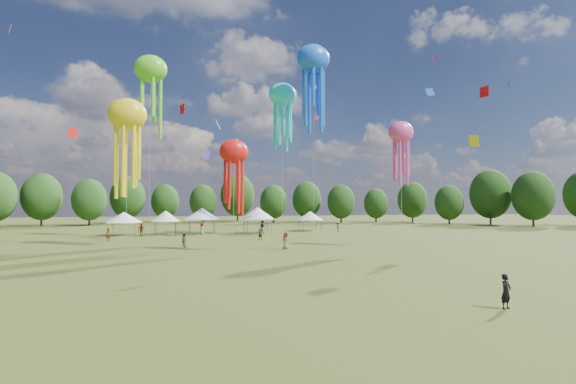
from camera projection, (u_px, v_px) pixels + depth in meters
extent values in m
plane|color=#384416|center=(352.00, 314.00, 19.00)|extent=(300.00, 300.00, 0.00)
imported|color=black|center=(506.00, 291.00, 19.88)|extent=(0.70, 0.56, 1.66)
imported|color=gray|center=(184.00, 241.00, 47.65)|extent=(0.95, 0.94, 1.55)
imported|color=gray|center=(202.00, 229.00, 67.04)|extent=(0.62, 0.94, 1.89)
imported|color=gray|center=(337.00, 227.00, 74.43)|extent=(0.89, 0.94, 1.53)
imported|color=gray|center=(263.00, 226.00, 75.36)|extent=(1.42, 1.35, 1.93)
imported|color=gray|center=(141.00, 230.00, 65.11)|extent=(1.16, 0.67, 1.85)
imported|color=gray|center=(260.00, 234.00, 57.79)|extent=(1.56, 0.79, 1.60)
imported|color=gray|center=(108.00, 235.00, 55.95)|extent=(0.73, 0.73, 1.71)
imported|color=gray|center=(286.00, 241.00, 45.97)|extent=(1.06, 1.04, 1.85)
cylinder|color=#47474C|center=(108.00, 230.00, 63.86)|extent=(0.08, 0.08, 1.93)
cylinder|color=#47474C|center=(113.00, 229.00, 67.73)|extent=(0.08, 0.08, 1.93)
cylinder|color=#47474C|center=(135.00, 230.00, 64.74)|extent=(0.08, 0.08, 1.93)
cylinder|color=#47474C|center=(138.00, 228.00, 68.60)|extent=(0.08, 0.08, 1.93)
cube|color=white|center=(124.00, 223.00, 66.26)|extent=(4.36, 4.36, 0.10)
cone|color=white|center=(124.00, 217.00, 66.29)|extent=(5.67, 5.67, 1.66)
cylinder|color=#47474C|center=(155.00, 229.00, 66.01)|extent=(0.08, 0.08, 2.05)
cylinder|color=#47474C|center=(156.00, 228.00, 69.07)|extent=(0.08, 0.08, 2.05)
cylinder|color=#47474C|center=(175.00, 229.00, 66.71)|extent=(0.08, 0.08, 2.05)
cylinder|color=#47474C|center=(176.00, 227.00, 69.76)|extent=(0.08, 0.08, 2.05)
cube|color=white|center=(166.00, 222.00, 67.92)|extent=(3.53, 3.53, 0.10)
cone|color=white|center=(166.00, 216.00, 67.94)|extent=(4.59, 4.59, 1.76)
cylinder|color=#47474C|center=(189.00, 227.00, 67.69)|extent=(0.08, 0.08, 2.28)
cylinder|color=#47474C|center=(190.00, 226.00, 71.62)|extent=(0.08, 0.08, 2.28)
cylinder|color=#47474C|center=(214.00, 227.00, 68.58)|extent=(0.08, 0.08, 2.28)
cylinder|color=#47474C|center=(213.00, 226.00, 72.51)|extent=(0.08, 0.08, 2.28)
cube|color=white|center=(202.00, 220.00, 70.13)|extent=(4.43, 4.43, 0.10)
cone|color=white|center=(202.00, 214.00, 70.16)|extent=(5.76, 5.76, 1.96)
cylinder|color=#47474C|center=(247.00, 227.00, 67.81)|extent=(0.08, 0.08, 2.35)
cylinder|color=#47474C|center=(244.00, 226.00, 71.71)|extent=(0.08, 0.08, 2.35)
cylinder|color=#47474C|center=(271.00, 227.00, 68.70)|extent=(0.08, 0.08, 2.35)
cylinder|color=#47474C|center=(267.00, 226.00, 72.60)|extent=(0.08, 0.08, 2.35)
cube|color=white|center=(257.00, 219.00, 70.24)|extent=(4.40, 4.40, 0.10)
cone|color=white|center=(257.00, 213.00, 70.27)|extent=(5.72, 5.72, 2.01)
cylinder|color=#47474C|center=(304.00, 226.00, 75.44)|extent=(0.08, 0.08, 1.89)
cylinder|color=#47474C|center=(299.00, 225.00, 78.70)|extent=(0.08, 0.08, 1.89)
cylinder|color=#47474C|center=(321.00, 226.00, 76.18)|extent=(0.08, 0.08, 1.89)
cylinder|color=#47474C|center=(316.00, 225.00, 79.44)|extent=(0.08, 0.08, 1.89)
cube|color=white|center=(310.00, 220.00, 77.47)|extent=(3.74, 3.74, 0.10)
cone|color=white|center=(310.00, 216.00, 77.49)|extent=(4.86, 4.86, 1.62)
ellipsoid|color=yellow|center=(127.00, 114.00, 49.51)|extent=(4.51, 3.16, 3.84)
cylinder|color=beige|center=(127.00, 180.00, 49.29)|extent=(0.03, 0.03, 15.72)
ellipsoid|color=#1ADEE1|center=(283.00, 95.00, 67.60)|extent=(4.52, 3.16, 3.84)
cylinder|color=beige|center=(283.00, 164.00, 67.29)|extent=(0.03, 0.03, 22.86)
ellipsoid|color=#EA4595|center=(401.00, 132.00, 48.39)|extent=(3.04, 2.13, 2.58)
cylinder|color=beige|center=(402.00, 189.00, 48.20)|extent=(0.03, 0.03, 13.39)
ellipsoid|color=#60DC24|center=(151.00, 69.00, 61.92)|extent=(4.85, 3.39, 4.12)
cylinder|color=beige|center=(150.00, 153.00, 61.57)|extent=(0.03, 0.03, 25.21)
ellipsoid|color=red|center=(234.00, 152.00, 44.08)|extent=(3.07, 2.15, 2.61)
cylinder|color=beige|center=(234.00, 201.00, 43.93)|extent=(0.03, 0.03, 10.58)
ellipsoid|color=blue|center=(313.00, 59.00, 63.97)|extent=(5.18, 3.62, 4.40)
cylinder|color=beige|center=(314.00, 147.00, 63.59)|extent=(0.03, 0.03, 27.45)
cube|color=blue|center=(218.00, 124.00, 82.74)|extent=(1.32, 1.67, 2.12)
cube|color=#1ADEE1|center=(316.00, 87.00, 82.58)|extent=(0.78, 0.62, 1.04)
cube|color=purple|center=(208.00, 155.00, 66.25)|extent=(0.89, 1.18, 1.48)
cube|color=red|center=(484.00, 92.00, 49.12)|extent=(0.71, 1.10, 1.40)
cube|color=blue|center=(509.00, 84.00, 62.30)|extent=(0.59, 1.15, 1.44)
cube|color=red|center=(182.00, 109.00, 81.43)|extent=(0.95, 1.45, 2.09)
cube|color=#D94C0D|center=(9.00, 30.00, 53.02)|extent=(0.70, 1.04, 1.28)
cube|color=blue|center=(430.00, 92.00, 86.15)|extent=(1.53, 1.23, 1.95)
cube|color=#EA4595|center=(317.00, 116.00, 89.42)|extent=(1.41, 0.93, 1.47)
cube|color=purple|center=(434.00, 58.00, 61.66)|extent=(0.81, 0.38, 0.96)
cube|color=red|center=(72.00, 133.00, 67.61)|extent=(1.58, 0.94, 2.04)
cube|color=#D94C0D|center=(237.00, 143.00, 61.84)|extent=(1.03, 0.77, 1.44)
cube|color=yellow|center=(474.00, 141.00, 50.55)|extent=(1.17, 1.28, 1.33)
cylinder|color=#38281C|center=(41.00, 218.00, 93.38)|extent=(0.44, 0.44, 3.41)
ellipsoid|color=#204015|center=(42.00, 197.00, 93.51)|extent=(8.53, 8.53, 10.66)
cylinder|color=#38281C|center=(89.00, 219.00, 95.15)|extent=(0.44, 0.44, 3.07)
ellipsoid|color=#204015|center=(89.00, 200.00, 95.27)|extent=(7.66, 7.66, 9.58)
cylinder|color=#38281C|center=(128.00, 217.00, 104.82)|extent=(0.44, 0.44, 3.43)
ellipsoid|color=#204015|center=(128.00, 197.00, 104.96)|extent=(8.58, 8.58, 10.73)
cylinder|color=#38281C|center=(165.00, 217.00, 112.24)|extent=(0.44, 0.44, 2.95)
ellipsoid|color=#204015|center=(165.00, 201.00, 112.35)|extent=(7.37, 7.37, 9.21)
cylinder|color=#38281C|center=(203.00, 217.00, 110.66)|extent=(0.44, 0.44, 2.89)
ellipsoid|color=#204015|center=(203.00, 201.00, 110.78)|extent=(7.23, 7.23, 9.04)
cylinder|color=#38281C|center=(238.00, 215.00, 117.12)|extent=(0.44, 0.44, 3.84)
ellipsoid|color=#204015|center=(238.00, 195.00, 117.28)|extent=(9.60, 9.60, 11.99)
cylinder|color=#38281C|center=(274.00, 217.00, 108.17)|extent=(0.44, 0.44, 2.84)
ellipsoid|color=#204015|center=(274.00, 202.00, 108.29)|extent=(7.11, 7.11, 8.89)
cylinder|color=#38281C|center=(307.00, 216.00, 112.86)|extent=(0.44, 0.44, 3.16)
ellipsoid|color=#204015|center=(307.00, 200.00, 112.99)|extent=(7.91, 7.91, 9.88)
cylinder|color=#38281C|center=(341.00, 217.00, 108.97)|extent=(0.44, 0.44, 2.88)
ellipsoid|color=#204015|center=(341.00, 202.00, 109.09)|extent=(7.21, 7.21, 9.01)
cylinder|color=#38281C|center=(376.00, 217.00, 113.27)|extent=(0.44, 0.44, 2.63)
ellipsoid|color=#204015|center=(376.00, 203.00, 113.38)|extent=(6.57, 6.57, 8.22)
cylinder|color=#38281C|center=(412.00, 216.00, 111.85)|extent=(0.44, 0.44, 3.13)
ellipsoid|color=#204015|center=(412.00, 200.00, 111.97)|extent=(7.81, 7.81, 9.77)
cylinder|color=#38281C|center=(449.00, 219.00, 100.92)|extent=(0.44, 0.44, 2.72)
ellipsoid|color=#204015|center=(449.00, 203.00, 101.03)|extent=(6.80, 6.80, 8.50)
cylinder|color=#38281C|center=(491.00, 217.00, 100.18)|extent=(0.44, 0.44, 3.81)
ellipsoid|color=#204015|center=(490.00, 194.00, 100.33)|extent=(9.52, 9.52, 11.90)
cylinder|color=#38281C|center=(533.00, 218.00, 92.08)|extent=(0.44, 0.44, 3.51)
ellipsoid|color=#204015|center=(533.00, 196.00, 92.22)|extent=(8.78, 8.78, 10.97)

